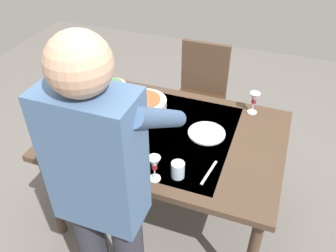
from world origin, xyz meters
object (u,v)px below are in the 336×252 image
object	(u,v)px
dining_table	(168,142)
wine_glass_right	(254,99)
wine_bottle	(131,145)
water_cup_far_left	(84,127)
side_bowl_salad	(114,86)
wine_glass_left	(154,164)
dinner_plate_near	(207,133)
water_cup_near_left	(178,170)
chair_near	(201,91)
person_server	(104,195)
water_cup_near_right	(70,139)
serving_bowl_pasta	(145,103)

from	to	relation	value
dining_table	wine_glass_right	distance (m)	0.63
dining_table	wine_bottle	distance (m)	0.37
water_cup_far_left	side_bowl_salad	world-z (taller)	water_cup_far_left
wine_glass_left	dinner_plate_near	distance (m)	0.50
wine_glass_left	wine_glass_right	bearing A→B (deg)	-115.80
dinner_plate_near	wine_bottle	bearing A→B (deg)	47.73
wine_bottle	dinner_plate_near	distance (m)	0.51
wine_glass_right	water_cup_near_left	distance (m)	0.78
wine_glass_right	side_bowl_salad	size ratio (longest dim) A/B	0.84
chair_near	wine_bottle	size ratio (longest dim) A/B	3.07
dining_table	side_bowl_salad	size ratio (longest dim) A/B	7.86
chair_near	water_cup_near_left	size ratio (longest dim) A/B	9.87
person_server	water_cup_near_right	size ratio (longest dim) A/B	18.25
dining_table	water_cup_near_right	bearing A→B (deg)	31.95
chair_near	water_cup_far_left	distance (m)	1.18
dining_table	water_cup_far_left	xyz separation A→B (m)	(0.47, 0.19, 0.12)
wine_bottle	water_cup_far_left	size ratio (longest dim) A/B	2.92
wine_glass_left	serving_bowl_pasta	size ratio (longest dim) A/B	0.50
water_cup_near_right	dining_table	bearing A→B (deg)	-148.05
water_cup_near_left	water_cup_near_right	size ratio (longest dim) A/B	1.00
dining_table	water_cup_far_left	size ratio (longest dim) A/B	13.95
dining_table	dinner_plate_near	distance (m)	0.25
wine_bottle	side_bowl_salad	xyz separation A→B (m)	(0.44, -0.63, -0.08)
water_cup_near_right	person_server	bearing A→B (deg)	137.81
water_cup_far_left	serving_bowl_pasta	world-z (taller)	water_cup_far_left
wine_glass_right	serving_bowl_pasta	world-z (taller)	wine_glass_right
person_server	water_cup_near_right	distance (m)	0.68
wine_glass_right	water_cup_far_left	distance (m)	1.10
chair_near	side_bowl_salad	world-z (taller)	chair_near
dining_table	side_bowl_salad	distance (m)	0.64
water_cup_near_right	dinner_plate_near	size ratio (longest dim) A/B	0.40
water_cup_far_left	serving_bowl_pasta	xyz separation A→B (m)	(-0.23, -0.40, -0.02)
chair_near	water_cup_near_right	xyz separation A→B (m)	(0.47, 1.18, 0.25)
dining_table	water_cup_near_left	xyz separation A→B (m)	(-0.18, 0.33, 0.12)
person_server	dinner_plate_near	size ratio (longest dim) A/B	7.34
person_server	dinner_plate_near	distance (m)	0.88
dining_table	water_cup_far_left	world-z (taller)	water_cup_far_left
side_bowl_salad	wine_glass_left	bearing A→B (deg)	130.26
water_cup_near_right	side_bowl_salad	bearing A→B (deg)	-86.09
wine_glass_right	side_bowl_salad	world-z (taller)	wine_glass_right
water_cup_near_left	dining_table	bearing A→B (deg)	-61.96
dinner_plate_near	water_cup_near_left	bearing A→B (deg)	82.82
dining_table	wine_bottle	bearing A→B (deg)	70.48
water_cup_near_left	chair_near	bearing A→B (deg)	-80.37
water_cup_far_left	serving_bowl_pasta	bearing A→B (deg)	-119.54
dining_table	water_cup_near_left	bearing A→B (deg)	118.04
water_cup_far_left	side_bowl_salad	size ratio (longest dim) A/B	0.56
person_server	wine_glass_left	distance (m)	0.39
person_server	water_cup_near_left	world-z (taller)	person_server
chair_near	side_bowl_salad	xyz separation A→B (m)	(0.51, 0.54, 0.24)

